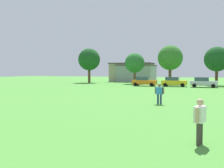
{
  "coord_description": "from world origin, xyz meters",
  "views": [
    {
      "loc": [
        6.95,
        -0.9,
        2.76
      ],
      "look_at": [
        3.55,
        8.13,
        2.26
      ],
      "focal_mm": 40.64,
      "sensor_mm": 36.0,
      "label": 1
    }
  ],
  "objects_px": {
    "adult_bystander": "(200,117)",
    "tree_right": "(217,59)",
    "tree_far_left": "(89,60)",
    "tree_center": "(170,58)",
    "bystander_midfield": "(159,92)",
    "parked_car_orange_0": "(144,81)",
    "parked_car_yellow_1": "(174,82)",
    "parked_car_silver_2": "(203,82)",
    "tree_left": "(135,63)"
  },
  "relations": [
    {
      "from": "adult_bystander",
      "to": "tree_right",
      "type": "height_order",
      "value": "tree_right"
    },
    {
      "from": "tree_far_left",
      "to": "tree_right",
      "type": "relative_size",
      "value": 1.09
    },
    {
      "from": "tree_far_left",
      "to": "tree_center",
      "type": "xyz_separation_m",
      "value": [
        18.41,
        0.42,
        0.08
      ]
    },
    {
      "from": "bystander_midfield",
      "to": "tree_far_left",
      "type": "relative_size",
      "value": 0.21
    },
    {
      "from": "parked_car_orange_0",
      "to": "tree_far_left",
      "type": "relative_size",
      "value": 0.54
    },
    {
      "from": "adult_bystander",
      "to": "tree_far_left",
      "type": "bearing_deg",
      "value": 45.82
    },
    {
      "from": "parked_car_yellow_1",
      "to": "tree_center",
      "type": "distance_m",
      "value": 9.71
    },
    {
      "from": "parked_car_orange_0",
      "to": "parked_car_silver_2",
      "type": "height_order",
      "value": "same"
    },
    {
      "from": "parked_car_silver_2",
      "to": "tree_left",
      "type": "xyz_separation_m",
      "value": [
        -13.83,
        7.22,
        3.53
      ]
    },
    {
      "from": "tree_center",
      "to": "bystander_midfield",
      "type": "bearing_deg",
      "value": -83.73
    },
    {
      "from": "parked_car_silver_2",
      "to": "tree_center",
      "type": "height_order",
      "value": "tree_center"
    },
    {
      "from": "adult_bystander",
      "to": "bystander_midfield",
      "type": "height_order",
      "value": "adult_bystander"
    },
    {
      "from": "adult_bystander",
      "to": "tree_center",
      "type": "distance_m",
      "value": 44.46
    },
    {
      "from": "parked_car_orange_0",
      "to": "tree_far_left",
      "type": "bearing_deg",
      "value": 151.13
    },
    {
      "from": "tree_far_left",
      "to": "tree_left",
      "type": "bearing_deg",
      "value": -6.07
    },
    {
      "from": "tree_far_left",
      "to": "tree_left",
      "type": "height_order",
      "value": "tree_far_left"
    },
    {
      "from": "tree_right",
      "to": "parked_car_orange_0",
      "type": "bearing_deg",
      "value": -151.35
    },
    {
      "from": "parked_car_silver_2",
      "to": "tree_left",
      "type": "height_order",
      "value": "tree_left"
    },
    {
      "from": "parked_car_silver_2",
      "to": "tree_far_left",
      "type": "relative_size",
      "value": 0.54
    },
    {
      "from": "parked_car_yellow_1",
      "to": "tree_left",
      "type": "distance_m",
      "value": 11.78
    },
    {
      "from": "tree_left",
      "to": "adult_bystander",
      "type": "bearing_deg",
      "value": -71.34
    },
    {
      "from": "adult_bystander",
      "to": "tree_far_left",
      "type": "height_order",
      "value": "tree_far_left"
    },
    {
      "from": "bystander_midfield",
      "to": "parked_car_silver_2",
      "type": "distance_m",
      "value": 24.07
    },
    {
      "from": "tree_far_left",
      "to": "parked_car_silver_2",
      "type": "bearing_deg",
      "value": -18.56
    },
    {
      "from": "tree_far_left",
      "to": "tree_left",
      "type": "distance_m",
      "value": 11.34
    },
    {
      "from": "parked_car_orange_0",
      "to": "tree_right",
      "type": "height_order",
      "value": "tree_right"
    },
    {
      "from": "parked_car_yellow_1",
      "to": "parked_car_orange_0",
      "type": "bearing_deg",
      "value": -176.7
    },
    {
      "from": "tree_right",
      "to": "tree_left",
      "type": "bearing_deg",
      "value": 178.88
    },
    {
      "from": "bystander_midfield",
      "to": "tree_right",
      "type": "relative_size",
      "value": 0.23
    },
    {
      "from": "parked_car_yellow_1",
      "to": "tree_center",
      "type": "height_order",
      "value": "tree_center"
    },
    {
      "from": "adult_bystander",
      "to": "parked_car_silver_2",
      "type": "distance_m",
      "value": 34.84
    },
    {
      "from": "parked_car_orange_0",
      "to": "bystander_midfield",
      "type": "bearing_deg",
      "value": -73.69
    },
    {
      "from": "bystander_midfield",
      "to": "adult_bystander",
      "type": "bearing_deg",
      "value": 117.85
    },
    {
      "from": "parked_car_yellow_1",
      "to": "adult_bystander",
      "type": "bearing_deg",
      "value": -81.57
    },
    {
      "from": "parked_car_orange_0",
      "to": "parked_car_yellow_1",
      "type": "distance_m",
      "value": 5.25
    },
    {
      "from": "adult_bystander",
      "to": "parked_car_yellow_1",
      "type": "height_order",
      "value": "adult_bystander"
    },
    {
      "from": "adult_bystander",
      "to": "tree_right",
      "type": "xyz_separation_m",
      "value": [
        1.87,
        41.75,
        3.9
      ]
    },
    {
      "from": "parked_car_silver_2",
      "to": "parked_car_yellow_1",
      "type": "bearing_deg",
      "value": 174.52
    },
    {
      "from": "parked_car_yellow_1",
      "to": "bystander_midfield",
      "type": "bearing_deg",
      "value": -85.8
    },
    {
      "from": "tree_center",
      "to": "parked_car_silver_2",
      "type": "bearing_deg",
      "value": -53.0
    },
    {
      "from": "adult_bystander",
      "to": "tree_center",
      "type": "relative_size",
      "value": 0.21
    },
    {
      "from": "parked_car_yellow_1",
      "to": "parked_car_silver_2",
      "type": "bearing_deg",
      "value": -5.48
    },
    {
      "from": "parked_car_orange_0",
      "to": "tree_left",
      "type": "height_order",
      "value": "tree_left"
    },
    {
      "from": "bystander_midfield",
      "to": "tree_left",
      "type": "xyz_separation_m",
      "value": [
        -10.77,
        31.1,
        3.38
      ]
    },
    {
      "from": "bystander_midfield",
      "to": "tree_center",
      "type": "distance_m",
      "value": 33.21
    },
    {
      "from": "parked_car_silver_2",
      "to": "tree_center",
      "type": "xyz_separation_m",
      "value": [
        -6.66,
        8.84,
        4.57
      ]
    },
    {
      "from": "bystander_midfield",
      "to": "parked_car_silver_2",
      "type": "xyz_separation_m",
      "value": [
        3.06,
        23.88,
        -0.14
      ]
    },
    {
      "from": "adult_bystander",
      "to": "parked_car_silver_2",
      "type": "bearing_deg",
      "value": 15.98
    },
    {
      "from": "parked_car_yellow_1",
      "to": "tree_center",
      "type": "xyz_separation_m",
      "value": [
        -1.81,
        8.37,
        4.57
      ]
    },
    {
      "from": "parked_car_yellow_1",
      "to": "tree_left",
      "type": "height_order",
      "value": "tree_left"
    }
  ]
}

